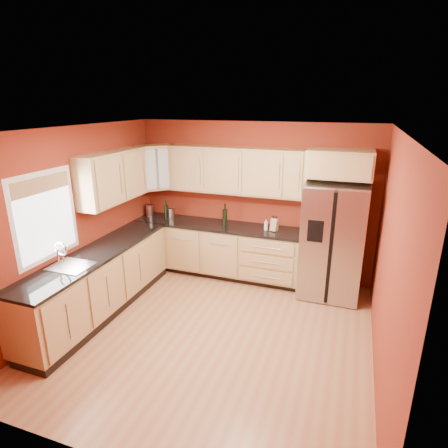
{
  "coord_description": "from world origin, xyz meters",
  "views": [
    {
      "loc": [
        1.56,
        -3.93,
        2.91
      ],
      "look_at": [
        -0.14,
        0.9,
        1.22
      ],
      "focal_mm": 30.0,
      "sensor_mm": 36.0,
      "label": 1
    }
  ],
  "objects": [
    {
      "name": "wall_left",
      "position": [
        -2.0,
        0.0,
        1.3
      ],
      "size": [
        0.04,
        4.0,
        2.6
      ],
      "primitive_type": "cube",
      "color": "maroon",
      "rests_on": "floor"
    },
    {
      "name": "floor",
      "position": [
        0.0,
        0.0,
        0.0
      ],
      "size": [
        4.0,
        4.0,
        0.0
      ],
      "primitive_type": "plane",
      "color": "#A4653F",
      "rests_on": "ground"
    },
    {
      "name": "refrigerator",
      "position": [
        1.35,
        1.62,
        0.89
      ],
      "size": [
        0.9,
        0.75,
        1.78
      ],
      "primitive_type": "cube",
      "color": "#B1B2B6",
      "rests_on": "floor"
    },
    {
      "name": "ceiling",
      "position": [
        0.0,
        0.0,
        2.6
      ],
      "size": [
        4.0,
        4.0,
        0.0
      ],
      "primitive_type": "plane",
      "color": "white",
      "rests_on": "wall_back"
    },
    {
      "name": "canister_left",
      "position": [
        -1.85,
        1.73,
        1.03
      ],
      "size": [
        0.17,
        0.17,
        0.21
      ],
      "primitive_type": "cylinder",
      "rotation": [
        0.0,
        0.0,
        -0.37
      ],
      "color": "#B1B2B6",
      "rests_on": "countertop_back"
    },
    {
      "name": "wine_bottle_a",
      "position": [
        -1.49,
        1.68,
        1.09
      ],
      "size": [
        0.09,
        0.09,
        0.34
      ],
      "primitive_type": null,
      "rotation": [
        0.0,
        0.0,
        0.18
      ],
      "color": "black",
      "rests_on": "countertop_back"
    },
    {
      "name": "countertop_left",
      "position": [
        -1.69,
        0.0,
        0.9
      ],
      "size": [
        0.62,
        2.8,
        0.04
      ],
      "primitive_type": "cube",
      "color": "black",
      "rests_on": "base_cabinets_left"
    },
    {
      "name": "base_cabinets_back",
      "position": [
        -0.55,
        1.7,
        0.44
      ],
      "size": [
        2.9,
        0.6,
        0.88
      ],
      "primitive_type": "cube",
      "color": "#9F7A4D",
      "rests_on": "floor"
    },
    {
      "name": "wine_bottle_b",
      "position": [
        -0.41,
        1.73,
        1.1
      ],
      "size": [
        0.1,
        0.1,
        0.37
      ],
      "primitive_type": null,
      "rotation": [
        0.0,
        0.0,
        -0.25
      ],
      "color": "black",
      "rests_on": "countertop_back"
    },
    {
      "name": "window",
      "position": [
        -1.98,
        -0.5,
        1.55
      ],
      "size": [
        0.03,
        0.9,
        1.0
      ],
      "primitive_type": "cube",
      "color": "white",
      "rests_on": "wall_left"
    },
    {
      "name": "upper_cabinets_back",
      "position": [
        -0.25,
        1.83,
        1.83
      ],
      "size": [
        2.3,
        0.33,
        0.75
      ],
      "primitive_type": "cube",
      "color": "#9F7A4D",
      "rests_on": "wall_back"
    },
    {
      "name": "knife_block",
      "position": [
        0.44,
        1.69,
        1.02
      ],
      "size": [
        0.13,
        0.12,
        0.21
      ],
      "primitive_type": "cube",
      "rotation": [
        0.0,
        0.0,
        -0.29
      ],
      "color": "tan",
      "rests_on": "countertop_back"
    },
    {
      "name": "wall_back",
      "position": [
        0.0,
        2.0,
        1.3
      ],
      "size": [
        4.0,
        0.04,
        2.6
      ],
      "primitive_type": "cube",
      "color": "maroon",
      "rests_on": "floor"
    },
    {
      "name": "soap_dispenser",
      "position": [
        0.31,
        1.68,
        1.01
      ],
      "size": [
        0.07,
        0.07,
        0.17
      ],
      "primitive_type": "cylinder",
      "rotation": [
        0.0,
        0.0,
        0.22
      ],
      "color": "white",
      "rests_on": "countertop_back"
    },
    {
      "name": "wall_right",
      "position": [
        2.0,
        0.0,
        1.3
      ],
      "size": [
        0.04,
        4.0,
        2.6
      ],
      "primitive_type": "cube",
      "color": "maroon",
      "rests_on": "floor"
    },
    {
      "name": "over_fridge_cabinet",
      "position": [
        1.35,
        1.7,
        2.05
      ],
      "size": [
        0.92,
        0.6,
        0.4
      ],
      "primitive_type": "cube",
      "color": "#9F7A4D",
      "rests_on": "wall_back"
    },
    {
      "name": "upper_cabinets_left",
      "position": [
        -1.83,
        0.72,
        1.83
      ],
      "size": [
        0.33,
        1.35,
        0.75
      ],
      "primitive_type": "cube",
      "color": "#9F7A4D",
      "rests_on": "wall_left"
    },
    {
      "name": "countertop_back",
      "position": [
        -0.55,
        1.69,
        0.9
      ],
      "size": [
        2.9,
        0.62,
        0.04
      ],
      "primitive_type": "cube",
      "color": "black",
      "rests_on": "base_cabinets_back"
    },
    {
      "name": "canister_right",
      "position": [
        -1.4,
        1.68,
        1.02
      ],
      "size": [
        0.16,
        0.16,
        0.2
      ],
      "primitive_type": "cylinder",
      "rotation": [
        0.0,
        0.0,
        0.36
      ],
      "color": "#B1B2B6",
      "rests_on": "countertop_back"
    },
    {
      "name": "sink_faucet",
      "position": [
        -1.69,
        -0.5,
        1.07
      ],
      "size": [
        0.5,
        0.42,
        0.3
      ],
      "primitive_type": null,
      "color": "silver",
      "rests_on": "countertop_left"
    },
    {
      "name": "corner_upper_cabinet",
      "position": [
        -1.67,
        1.67,
        1.83
      ],
      "size": [
        0.67,
        0.67,
        0.75
      ],
      "primitive_type": "cube",
      "rotation": [
        0.0,
        0.0,
        0.79
      ],
      "color": "#9F7A4D",
      "rests_on": "wall_back"
    },
    {
      "name": "wall_front",
      "position": [
        0.0,
        -2.0,
        1.3
      ],
      "size": [
        4.0,
        0.04,
        2.6
      ],
      "primitive_type": "cube",
      "color": "maroon",
      "rests_on": "floor"
    },
    {
      "name": "base_cabinets_left",
      "position": [
        -1.7,
        0.0,
        0.44
      ],
      "size": [
        0.6,
        2.8,
        0.88
      ],
      "primitive_type": "cube",
      "color": "#9F7A4D",
      "rests_on": "floor"
    }
  ]
}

